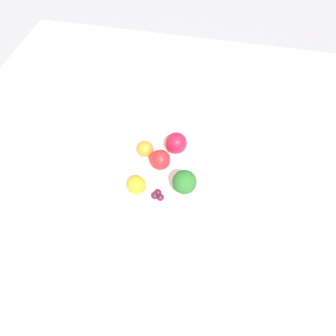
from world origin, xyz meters
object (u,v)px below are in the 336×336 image
apple_green (160,160)px  spoon (80,190)px  orange_front (136,185)px  orange_back (145,149)px  grape_cluster (158,195)px  broccoli (184,182)px  apple_red (176,143)px  bowl (168,175)px

apple_green → spoon: 0.20m
orange_front → orange_back: 0.10m
grape_cluster → orange_front: bearing=81.2°
broccoli → apple_green: broccoli is taller
orange_front → orange_back: bearing=4.0°
apple_red → grape_cluster: size_ratio=1.74×
orange_back → grape_cluster: orange_back is taller
broccoli → orange_front: bearing=100.2°
orange_front → spoon: 0.14m
broccoli → apple_green: (0.06, 0.06, -0.01)m
spoon → apple_red: bearing=-55.0°
bowl → orange_back: (0.04, 0.06, 0.04)m
orange_back → broccoli: bearing=-128.3°
orange_back → grape_cluster: size_ratio=1.34×
apple_red → apple_green: bearing=154.6°
broccoli → bowl: bearing=43.1°
apple_green → grape_cluster: apple_green is taller
bowl → apple_red: (0.06, -0.01, 0.04)m
orange_front → orange_back: orange_front is taller
bowl → orange_front: (-0.07, 0.06, 0.04)m
apple_green → orange_back: bearing=57.4°
orange_front → grape_cluster: (-0.01, -0.05, -0.01)m
apple_red → orange_front: bearing=154.8°
broccoli → spoon: size_ratio=0.93×
broccoli → spoon: 0.25m
broccoli → orange_back: (0.08, 0.11, -0.02)m
apple_red → orange_front: 0.14m
broccoli → orange_back: size_ratio=1.61×
apple_red → orange_front: (-0.13, 0.06, -0.00)m
orange_front → grape_cluster: bearing=-98.8°
grape_cluster → spoon: size_ratio=0.43×
spoon → grape_cluster: bearing=-90.1°
orange_back → spoon: size_ratio=0.58×
apple_red → orange_back: apple_red is taller
broccoli → apple_green: bearing=48.4°
bowl → broccoli: bearing=-136.9°
broccoli → orange_back: broccoli is taller
apple_red → grape_cluster: apple_red is taller
apple_green → orange_back: (0.03, 0.04, -0.00)m
apple_red → spoon: 0.25m
apple_green → spoon: apple_green is taller
orange_back → grape_cluster: bearing=-153.3°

